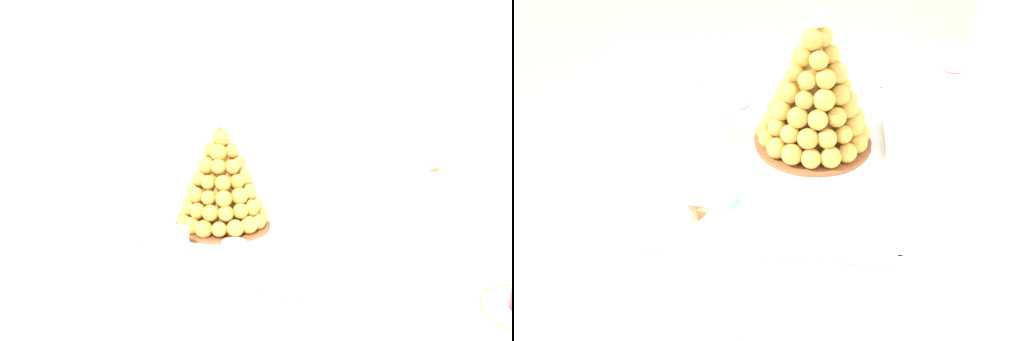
% 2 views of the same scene
% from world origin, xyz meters
% --- Properties ---
extents(backdrop_wall, '(4.80, 0.10, 2.50)m').
position_xyz_m(backdrop_wall, '(0.00, 0.93, 1.25)').
color(backdrop_wall, silver).
rests_on(backdrop_wall, ground_plane).
extents(buffet_table, '(1.36, 1.01, 0.78)m').
position_xyz_m(buffet_table, '(0.00, 0.00, 0.68)').
color(buffet_table, brown).
rests_on(buffet_table, ground_plane).
extents(serving_tray, '(0.55, 0.43, 0.02)m').
position_xyz_m(serving_tray, '(-0.12, -0.00, 0.78)').
color(serving_tray, white).
rests_on(serving_tray, buffet_table).
extents(croquembouche, '(0.23, 0.23, 0.28)m').
position_xyz_m(croquembouche, '(-0.17, 0.06, 0.89)').
color(croquembouche, brown).
rests_on(croquembouche, serving_tray).
extents(dessert_cup_left, '(0.06, 0.06, 0.05)m').
position_xyz_m(dessert_cup_left, '(-0.32, -0.11, 0.81)').
color(dessert_cup_left, silver).
rests_on(dessert_cup_left, serving_tray).
extents(dessert_cup_mid_left, '(0.06, 0.06, 0.06)m').
position_xyz_m(dessert_cup_mid_left, '(-0.18, -0.13, 0.81)').
color(dessert_cup_mid_left, silver).
rests_on(dessert_cup_mid_left, serving_tray).
extents(dessert_cup_centre, '(0.05, 0.05, 0.05)m').
position_xyz_m(dessert_cup_centre, '(-0.05, -0.13, 0.81)').
color(dessert_cup_centre, silver).
rests_on(dessert_cup_centre, serving_tray).
extents(dessert_cup_mid_right, '(0.06, 0.06, 0.05)m').
position_xyz_m(dessert_cup_mid_right, '(0.09, -0.13, 0.81)').
color(dessert_cup_mid_right, silver).
rests_on(dessert_cup_mid_right, serving_tray).
extents(macaron_goblet, '(0.11, 0.11, 0.23)m').
position_xyz_m(macaron_goblet, '(0.30, -0.06, 0.92)').
color(macaron_goblet, white).
rests_on(macaron_goblet, buffet_table).
extents(wine_glass, '(0.06, 0.06, 0.16)m').
position_xyz_m(wine_glass, '(-0.32, 0.34, 0.90)').
color(wine_glass, silver).
rests_on(wine_glass, buffet_table).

